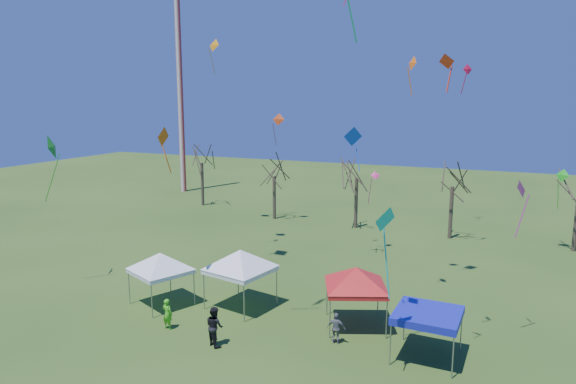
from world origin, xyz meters
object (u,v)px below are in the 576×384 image
tree_3 (454,168)px  tent_red (356,271)px  tree_2 (357,160)px  tent_blue (428,315)px  person_dark (215,326)px  tent_white_west (160,256)px  person_grey (336,328)px  person_green (167,314)px  tree_0 (201,147)px  radio_mast (180,92)px  tent_white_mid (240,254)px  tree_1 (274,161)px

tree_3 → tent_red: 20.32m
tree_2 → tent_blue: (9.72, -22.19, -4.21)m
tree_2 → tree_3: bearing=-2.3°
tent_red → person_dark: tent_red is taller
tent_white_west → person_grey: size_ratio=2.44×
tree_2 → person_green: (-3.03, -24.38, -5.48)m
tree_0 → person_green: size_ratio=5.20×
tree_0 → tree_2: 18.72m
tree_3 → person_grey: tree_3 is taller
tree_2 → person_grey: bearing=-76.3°
radio_mast → tree_0: bearing=-42.8°
tree_0 → tent_blue: tree_0 is taller
radio_mast → tent_white_west: 38.71m
radio_mast → tree_3: 36.04m
tent_white_mid → person_green: bearing=-117.7°
tree_1 → person_grey: bearing=-58.6°
radio_mast → tent_white_mid: 39.96m
tent_white_mid → tent_blue: tent_white_mid is taller
radio_mast → tent_white_mid: (24.71, -29.98, -9.34)m
person_dark → person_grey: person_dark is taller
tent_white_mid → tree_1: bearing=109.9°
person_green → tree_0: bearing=-54.4°
tree_3 → tent_white_west: tree_3 is taller
tree_2 → tent_red: (5.78, -20.25, -3.28)m
tree_2 → tent_white_mid: (-0.92, -20.36, -3.13)m
radio_mast → tree_1: bearing=-28.5°
person_green → tent_blue: bearing=-164.1°
tent_white_mid → tent_red: (6.70, 0.11, -0.14)m
tent_white_mid → tent_red: 6.71m
tent_blue → person_grey: tent_blue is taller
tree_2 → person_green: bearing=-97.1°
tree_0 → person_dark: tree_0 is taller
radio_mast → tent_white_mid: size_ratio=5.75×
tree_3 → person_green: tree_3 is taller
tree_3 → radio_mast: bearing=163.7°
tree_3 → tent_red: size_ratio=2.02×
tent_blue → person_dark: bearing=-163.9°
person_dark → tent_white_west: bearing=-1.2°
tree_3 → tent_blue: 22.26m
tent_white_mid → person_green: tent_white_mid is taller
person_dark → person_green: size_ratio=1.20×
person_dark → person_green: bearing=18.0°
tree_2 → tree_3: size_ratio=1.03×
tent_white_west → tent_red: 11.19m
tree_3 → tent_red: tree_3 is taller
radio_mast → tent_white_west: bearing=-57.1°
tree_1 → person_grey: tree_1 is taller
tree_2 → tree_0: bearing=170.8°
person_dark → person_green: person_dark is taller
tree_3 → tree_2: bearing=177.7°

